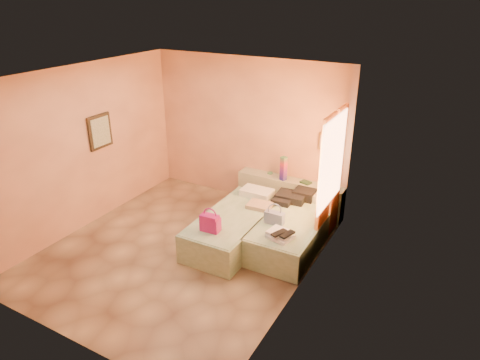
{
  "coord_description": "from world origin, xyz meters",
  "views": [
    {
      "loc": [
        3.68,
        -4.7,
        3.87
      ],
      "look_at": [
        0.6,
        0.85,
        1.05
      ],
      "focal_mm": 32.0,
      "sensor_mm": 36.0,
      "label": 1
    }
  ],
  "objects_px": {
    "bed_right": "(294,231)",
    "magenta_handbag": "(210,223)",
    "towel_stack": "(280,235)",
    "headboard_ledge": "(289,195)",
    "flower_vase": "(332,182)",
    "green_book": "(306,182)",
    "bed_left": "(235,227)",
    "water_bottle": "(282,171)",
    "blue_handbag": "(274,218)"
  },
  "relations": [
    {
      "from": "green_book",
      "to": "flower_vase",
      "type": "relative_size",
      "value": 0.65
    },
    {
      "from": "green_book",
      "to": "magenta_handbag",
      "type": "relative_size",
      "value": 0.63
    },
    {
      "from": "water_bottle",
      "to": "magenta_handbag",
      "type": "height_order",
      "value": "water_bottle"
    },
    {
      "from": "flower_vase",
      "to": "headboard_ledge",
      "type": "bearing_deg",
      "value": 175.37
    },
    {
      "from": "magenta_handbag",
      "to": "blue_handbag",
      "type": "distance_m",
      "value": 1.02
    },
    {
      "from": "bed_left",
      "to": "water_bottle",
      "type": "relative_size",
      "value": 8.14
    },
    {
      "from": "flower_vase",
      "to": "towel_stack",
      "type": "bearing_deg",
      "value": -97.44
    },
    {
      "from": "headboard_ledge",
      "to": "flower_vase",
      "type": "xyz_separation_m",
      "value": [
        0.8,
        -0.06,
        0.47
      ]
    },
    {
      "from": "bed_left",
      "to": "green_book",
      "type": "relative_size",
      "value": 10.75
    },
    {
      "from": "flower_vase",
      "to": "towel_stack",
      "type": "distance_m",
      "value": 1.71
    },
    {
      "from": "blue_handbag",
      "to": "towel_stack",
      "type": "height_order",
      "value": "blue_handbag"
    },
    {
      "from": "water_bottle",
      "to": "blue_handbag",
      "type": "distance_m",
      "value": 1.5
    },
    {
      "from": "bed_left",
      "to": "towel_stack",
      "type": "distance_m",
      "value": 1.05
    },
    {
      "from": "green_book",
      "to": "towel_stack",
      "type": "relative_size",
      "value": 0.53
    },
    {
      "from": "bed_right",
      "to": "blue_handbag",
      "type": "bearing_deg",
      "value": -122.36
    },
    {
      "from": "bed_left",
      "to": "towel_stack",
      "type": "xyz_separation_m",
      "value": [
        0.96,
        -0.31,
        0.3
      ]
    },
    {
      "from": "headboard_ledge",
      "to": "blue_handbag",
      "type": "xyz_separation_m",
      "value": [
        0.32,
        -1.39,
        0.27
      ]
    },
    {
      "from": "headboard_ledge",
      "to": "green_book",
      "type": "bearing_deg",
      "value": -2.65
    },
    {
      "from": "headboard_ledge",
      "to": "flower_vase",
      "type": "bearing_deg",
      "value": -4.63
    },
    {
      "from": "water_bottle",
      "to": "towel_stack",
      "type": "bearing_deg",
      "value": -66.48
    },
    {
      "from": "headboard_ledge",
      "to": "bed_left",
      "type": "relative_size",
      "value": 1.02
    },
    {
      "from": "headboard_ledge",
      "to": "magenta_handbag",
      "type": "distance_m",
      "value": 2.13
    },
    {
      "from": "headboard_ledge",
      "to": "green_book",
      "type": "distance_m",
      "value": 0.46
    },
    {
      "from": "bed_right",
      "to": "towel_stack",
      "type": "bearing_deg",
      "value": -86.06
    },
    {
      "from": "headboard_ledge",
      "to": "bed_right",
      "type": "height_order",
      "value": "headboard_ledge"
    },
    {
      "from": "bed_left",
      "to": "magenta_handbag",
      "type": "relative_size",
      "value": 6.79
    },
    {
      "from": "bed_right",
      "to": "towel_stack",
      "type": "relative_size",
      "value": 5.71
    },
    {
      "from": "headboard_ledge",
      "to": "bed_right",
      "type": "bearing_deg",
      "value": -63.43
    },
    {
      "from": "water_bottle",
      "to": "flower_vase",
      "type": "relative_size",
      "value": 0.86
    },
    {
      "from": "bed_right",
      "to": "flower_vase",
      "type": "xyz_separation_m",
      "value": [
        0.28,
        0.99,
        0.54
      ]
    },
    {
      "from": "headboard_ledge",
      "to": "towel_stack",
      "type": "xyz_separation_m",
      "value": [
        0.58,
        -1.74,
        0.23
      ]
    },
    {
      "from": "water_bottle",
      "to": "flower_vase",
      "type": "xyz_separation_m",
      "value": [
        0.98,
        -0.08,
        0.02
      ]
    },
    {
      "from": "magenta_handbag",
      "to": "blue_handbag",
      "type": "height_order",
      "value": "magenta_handbag"
    },
    {
      "from": "water_bottle",
      "to": "magenta_handbag",
      "type": "xyz_separation_m",
      "value": [
        -0.26,
        -2.08,
        -0.13
      ]
    },
    {
      "from": "green_book",
      "to": "headboard_ledge",
      "type": "bearing_deg",
      "value": -166.46
    },
    {
      "from": "blue_handbag",
      "to": "magenta_handbag",
      "type": "bearing_deg",
      "value": -139.3
    },
    {
      "from": "bed_right",
      "to": "green_book",
      "type": "height_order",
      "value": "green_book"
    },
    {
      "from": "green_book",
      "to": "magenta_handbag",
      "type": "distance_m",
      "value": 2.18
    },
    {
      "from": "blue_handbag",
      "to": "towel_stack",
      "type": "relative_size",
      "value": 0.88
    },
    {
      "from": "bed_right",
      "to": "magenta_handbag",
      "type": "xyz_separation_m",
      "value": [
        -0.97,
        -1.01,
        0.39
      ]
    },
    {
      "from": "bed_right",
      "to": "green_book",
      "type": "xyz_separation_m",
      "value": [
        -0.21,
        1.04,
        0.42
      ]
    },
    {
      "from": "bed_left",
      "to": "towel_stack",
      "type": "bearing_deg",
      "value": -18.76
    },
    {
      "from": "flower_vase",
      "to": "water_bottle",
      "type": "bearing_deg",
      "value": 175.41
    },
    {
      "from": "headboard_ledge",
      "to": "water_bottle",
      "type": "relative_size",
      "value": 8.35
    },
    {
      "from": "green_book",
      "to": "bed_left",
      "type": "bearing_deg",
      "value": -99.65
    },
    {
      "from": "bed_left",
      "to": "bed_right",
      "type": "height_order",
      "value": "same"
    },
    {
      "from": "water_bottle",
      "to": "towel_stack",
      "type": "relative_size",
      "value": 0.7
    },
    {
      "from": "flower_vase",
      "to": "bed_right",
      "type": "bearing_deg",
      "value": -105.64
    },
    {
      "from": "towel_stack",
      "to": "headboard_ledge",
      "type": "bearing_deg",
      "value": 108.5
    },
    {
      "from": "green_book",
      "to": "bed_right",
      "type": "bearing_deg",
      "value": -62.1
    }
  ]
}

